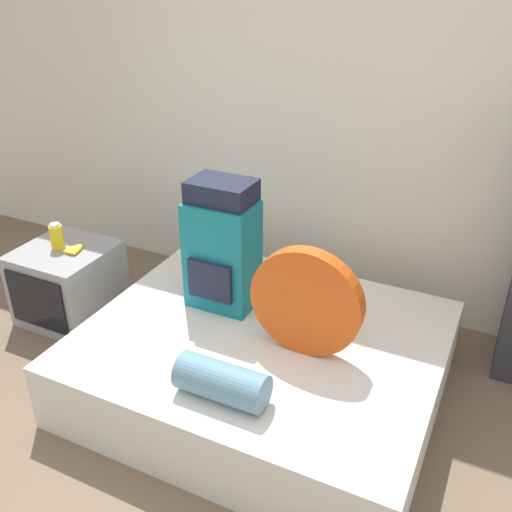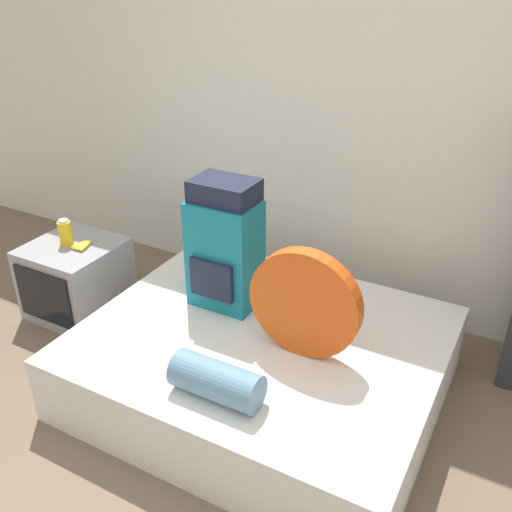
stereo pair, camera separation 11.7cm
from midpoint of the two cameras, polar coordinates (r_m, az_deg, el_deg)
name	(u,v)px [view 2 (the right image)]	position (r m, az deg, el deg)	size (l,w,h in m)	color
ground_plane	(185,506)	(2.75, -5.78, -23.68)	(16.00, 16.00, 0.00)	brown
wall_back	(361,114)	(3.60, 11.37, 13.74)	(8.00, 0.05, 2.60)	silver
bed	(262,362)	(3.15, 1.71, -10.52)	(1.84, 1.55, 0.38)	silver
backpack	(225,246)	(3.12, -2.09, 0.97)	(0.37, 0.29, 0.74)	#14707F
tent_bag	(305,303)	(2.76, 6.14, -4.74)	(0.57, 0.08, 0.57)	#D14C14
sleeping_roll	(217,381)	(2.60, -2.65, -12.36)	(0.42, 0.18, 0.18)	#5B849E
television	(77,279)	(3.94, -16.70, -2.21)	(0.55, 0.57, 0.50)	#939399
canister	(65,232)	(3.82, -17.71, 2.24)	(0.08, 0.08, 0.17)	gold
banana_bunch	(83,245)	(3.77, -16.03, 1.05)	(0.11, 0.15, 0.03)	yellow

